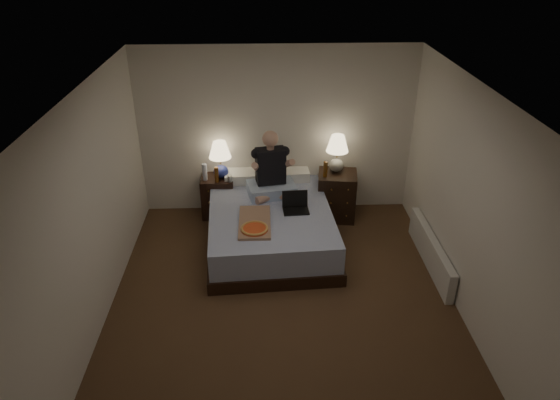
{
  "coord_description": "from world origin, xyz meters",
  "views": [
    {
      "loc": [
        -0.21,
        -4.6,
        3.85
      ],
      "look_at": [
        0.0,
        0.9,
        0.85
      ],
      "focal_mm": 32.0,
      "sensor_mm": 36.0,
      "label": 1
    }
  ],
  "objects_px": {
    "nightstand_left": "(219,196)",
    "soda_can": "(230,179)",
    "beer_bottle_right": "(325,169)",
    "bed": "(270,225)",
    "person": "(271,164)",
    "nightstand_right": "(337,195)",
    "lamp_left": "(220,160)",
    "water_bottle": "(205,172)",
    "laptop": "(296,203)",
    "pizza_box": "(254,229)",
    "beer_bottle_left": "(217,175)",
    "radiator": "(431,252)",
    "lamp_right": "(337,154)"
  },
  "relations": [
    {
      "from": "laptop",
      "to": "radiator",
      "type": "xyz_separation_m",
      "value": [
        1.71,
        -0.52,
        -0.46
      ]
    },
    {
      "from": "nightstand_left",
      "to": "beer_bottle_left",
      "type": "xyz_separation_m",
      "value": [
        0.01,
        -0.14,
        0.43
      ]
    },
    {
      "from": "person",
      "to": "laptop",
      "type": "distance_m",
      "value": 0.68
    },
    {
      "from": "bed",
      "to": "beer_bottle_right",
      "type": "height_order",
      "value": "beer_bottle_right"
    },
    {
      "from": "beer_bottle_left",
      "to": "beer_bottle_right",
      "type": "xyz_separation_m",
      "value": [
        1.56,
        -0.08,
        0.09
      ]
    },
    {
      "from": "pizza_box",
      "to": "lamp_right",
      "type": "bearing_deg",
      "value": 48.61
    },
    {
      "from": "nightstand_left",
      "to": "lamp_left",
      "type": "relative_size",
      "value": 1.11
    },
    {
      "from": "nightstand_right",
      "to": "person",
      "type": "bearing_deg",
      "value": -157.08
    },
    {
      "from": "person",
      "to": "nightstand_left",
      "type": "bearing_deg",
      "value": 142.9
    },
    {
      "from": "beer_bottle_left",
      "to": "laptop",
      "type": "xyz_separation_m",
      "value": [
        1.1,
        -0.76,
        -0.08
      ]
    },
    {
      "from": "soda_can",
      "to": "bed",
      "type": "bearing_deg",
      "value": -48.89
    },
    {
      "from": "laptop",
      "to": "beer_bottle_left",
      "type": "bearing_deg",
      "value": 141.84
    },
    {
      "from": "nightstand_left",
      "to": "laptop",
      "type": "relative_size",
      "value": 1.83
    },
    {
      "from": "laptop",
      "to": "pizza_box",
      "type": "height_order",
      "value": "laptop"
    },
    {
      "from": "radiator",
      "to": "nightstand_left",
      "type": "bearing_deg",
      "value": 153.22
    },
    {
      "from": "lamp_right",
      "to": "beer_bottle_right",
      "type": "xyz_separation_m",
      "value": [
        -0.18,
        -0.17,
        -0.17
      ]
    },
    {
      "from": "nightstand_right",
      "to": "lamp_left",
      "type": "bearing_deg",
      "value": -176.81
    },
    {
      "from": "nightstand_right",
      "to": "lamp_left",
      "type": "xyz_separation_m",
      "value": [
        -1.7,
        0.14,
        0.54
      ]
    },
    {
      "from": "laptop",
      "to": "water_bottle",
      "type": "bearing_deg",
      "value": 143.37
    },
    {
      "from": "soda_can",
      "to": "beer_bottle_left",
      "type": "bearing_deg",
      "value": 178.25
    },
    {
      "from": "lamp_left",
      "to": "beer_bottle_left",
      "type": "relative_size",
      "value": 2.43
    },
    {
      "from": "water_bottle",
      "to": "soda_can",
      "type": "relative_size",
      "value": 2.5
    },
    {
      "from": "nightstand_right",
      "to": "water_bottle",
      "type": "distance_m",
      "value": 1.97
    },
    {
      "from": "nightstand_right",
      "to": "laptop",
      "type": "height_order",
      "value": "laptop"
    },
    {
      "from": "beer_bottle_left",
      "to": "pizza_box",
      "type": "bearing_deg",
      "value": -66.33
    },
    {
      "from": "nightstand_right",
      "to": "beer_bottle_right",
      "type": "relative_size",
      "value": 3.12
    },
    {
      "from": "lamp_left",
      "to": "soda_can",
      "type": "height_order",
      "value": "lamp_left"
    },
    {
      "from": "soda_can",
      "to": "beer_bottle_right",
      "type": "distance_m",
      "value": 1.38
    },
    {
      "from": "person",
      "to": "radiator",
      "type": "xyz_separation_m",
      "value": [
        2.02,
        -1.02,
        -0.8
      ]
    },
    {
      "from": "nightstand_left",
      "to": "soda_can",
      "type": "relative_size",
      "value": 6.24
    },
    {
      "from": "lamp_left",
      "to": "pizza_box",
      "type": "bearing_deg",
      "value": -70.48
    },
    {
      "from": "nightstand_right",
      "to": "lamp_left",
      "type": "relative_size",
      "value": 1.28
    },
    {
      "from": "nightstand_left",
      "to": "pizza_box",
      "type": "relative_size",
      "value": 0.82
    },
    {
      "from": "soda_can",
      "to": "beer_bottle_right",
      "type": "relative_size",
      "value": 0.43
    },
    {
      "from": "soda_can",
      "to": "laptop",
      "type": "height_order",
      "value": "laptop"
    },
    {
      "from": "lamp_right",
      "to": "laptop",
      "type": "xyz_separation_m",
      "value": [
        -0.64,
        -0.85,
        -0.34
      ]
    },
    {
      "from": "beer_bottle_right",
      "to": "laptop",
      "type": "distance_m",
      "value": 0.84
    },
    {
      "from": "radiator",
      "to": "beer_bottle_left",
      "type": "bearing_deg",
      "value": 155.56
    },
    {
      "from": "soda_can",
      "to": "beer_bottle_left",
      "type": "relative_size",
      "value": 0.43
    },
    {
      "from": "soda_can",
      "to": "nightstand_left",
      "type": "bearing_deg",
      "value": 142.31
    },
    {
      "from": "nightstand_left",
      "to": "water_bottle",
      "type": "xyz_separation_m",
      "value": [
        -0.17,
        -0.07,
        0.44
      ]
    },
    {
      "from": "nightstand_right",
      "to": "beer_bottle_left",
      "type": "xyz_separation_m",
      "value": [
        -1.76,
        -0.0,
        0.38
      ]
    },
    {
      "from": "bed",
      "to": "person",
      "type": "xyz_separation_m",
      "value": [
        0.03,
        0.39,
        0.73
      ]
    },
    {
      "from": "beer_bottle_left",
      "to": "water_bottle",
      "type": "bearing_deg",
      "value": 157.63
    },
    {
      "from": "lamp_left",
      "to": "pizza_box",
      "type": "distance_m",
      "value": 1.52
    },
    {
      "from": "bed",
      "to": "water_bottle",
      "type": "bearing_deg",
      "value": 138.45
    },
    {
      "from": "bed",
      "to": "beer_bottle_right",
      "type": "relative_size",
      "value": 9.38
    },
    {
      "from": "water_bottle",
      "to": "soda_can",
      "type": "xyz_separation_m",
      "value": [
        0.36,
        -0.08,
        -0.07
      ]
    },
    {
      "from": "soda_can",
      "to": "laptop",
      "type": "bearing_deg",
      "value": -39.59
    },
    {
      "from": "lamp_right",
      "to": "water_bottle",
      "type": "height_order",
      "value": "lamp_right"
    }
  ]
}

